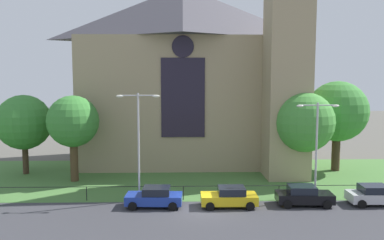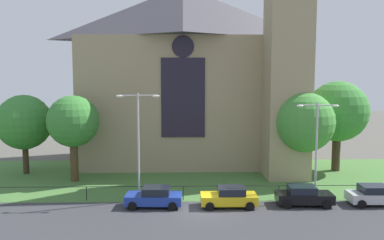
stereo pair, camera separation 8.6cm
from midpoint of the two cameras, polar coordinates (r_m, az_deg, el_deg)
ground at (r=39.30m, az=0.81°, el=-8.17°), size 160.00×160.00×0.00m
road_asphalt at (r=27.82m, az=1.72°, el=-14.18°), size 120.00×8.00×0.01m
grass_verge at (r=37.36m, az=0.92°, el=-8.91°), size 120.00×20.00×0.01m
church_building at (r=45.22m, az=-0.26°, el=6.81°), size 23.20×16.20×26.00m
iron_railing at (r=31.78m, az=-1.21°, el=-9.77°), size 30.67×0.07×1.13m
tree_right_near at (r=38.18m, az=16.00°, el=-0.36°), size 5.59×5.59×8.38m
tree_left_far at (r=43.07m, az=-23.02°, el=-0.32°), size 5.51×5.51×8.02m
tree_right_far at (r=43.62m, az=20.33°, el=1.13°), size 6.26×6.26×9.38m
tree_left_near at (r=38.35m, az=-16.74°, el=-0.27°), size 4.81×4.81×8.07m
streetlamp_near at (r=30.97m, az=-7.68°, el=-1.88°), size 3.37×0.26×8.51m
streetlamp_far at (r=32.58m, az=17.63°, el=-2.47°), size 3.37×0.26×7.74m
parked_car_blue at (r=30.33m, az=-5.37°, el=-11.01°), size 4.28×2.18×1.51m
parked_car_yellow at (r=30.33m, az=5.48°, el=-11.02°), size 4.20×2.02×1.51m
parked_car_black at (r=31.73m, az=15.89°, el=-10.45°), size 4.28×2.19×1.51m
parked_car_silver at (r=33.74m, az=25.05°, el=-9.80°), size 4.23×2.07×1.51m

